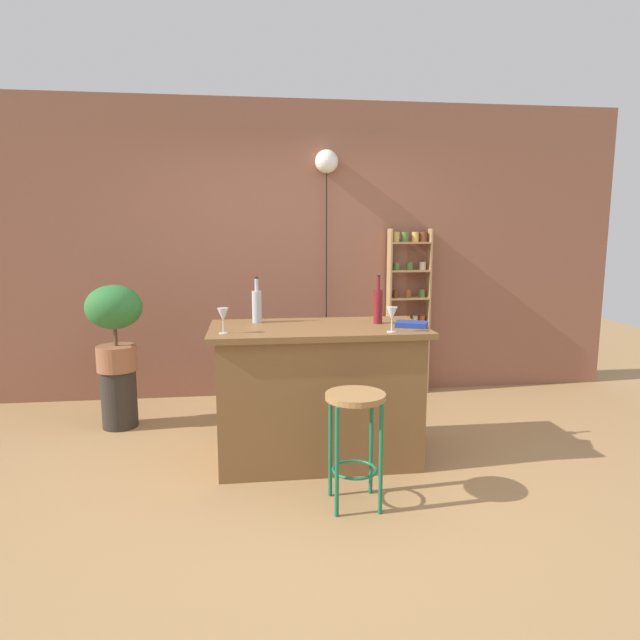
# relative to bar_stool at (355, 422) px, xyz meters

# --- Properties ---
(ground) EXTENTS (12.00, 12.00, 0.00)m
(ground) POSITION_rel_bar_stool_xyz_m (-0.13, 0.41, -0.51)
(ground) COLOR #A37A4C
(back_wall) EXTENTS (6.40, 0.10, 2.80)m
(back_wall) POSITION_rel_bar_stool_xyz_m (-0.13, 2.36, 0.89)
(back_wall) COLOR #8C5642
(back_wall) RESTS_ON ground
(kitchen_counter) EXTENTS (1.47, 0.76, 0.95)m
(kitchen_counter) POSITION_rel_bar_stool_xyz_m (-0.13, 0.71, -0.03)
(kitchen_counter) COLOR brown
(kitchen_counter) RESTS_ON ground
(bar_stool) EXTENTS (0.35, 0.35, 0.68)m
(bar_stool) POSITION_rel_bar_stool_xyz_m (0.00, 0.00, 0.00)
(bar_stool) COLOR #196642
(bar_stool) RESTS_ON ground
(spice_shelf) EXTENTS (0.41, 0.15, 1.62)m
(spice_shelf) POSITION_rel_bar_stool_xyz_m (0.95, 2.22, 0.30)
(spice_shelf) COLOR #A87F51
(spice_shelf) RESTS_ON ground
(plant_stool) EXTENTS (0.28, 0.28, 0.48)m
(plant_stool) POSITION_rel_bar_stool_xyz_m (-1.67, 1.54, -0.27)
(plant_stool) COLOR #2D2823
(plant_stool) RESTS_ON ground
(potted_plant) EXTENTS (0.44, 0.40, 0.70)m
(potted_plant) POSITION_rel_bar_stool_xyz_m (-1.67, 1.54, 0.39)
(potted_plant) COLOR #935B3D
(potted_plant) RESTS_ON plant_stool
(bottle_sauce_amber) EXTENTS (0.06, 0.06, 0.34)m
(bottle_sauce_amber) POSITION_rel_bar_stool_xyz_m (0.31, 0.77, 0.57)
(bottle_sauce_amber) COLOR maroon
(bottle_sauce_amber) RESTS_ON kitchen_counter
(bottle_soda_blue) EXTENTS (0.07, 0.07, 0.33)m
(bottle_soda_blue) POSITION_rel_bar_stool_xyz_m (-0.54, 0.93, 0.56)
(bottle_soda_blue) COLOR #B2B2B7
(bottle_soda_blue) RESTS_ON kitchen_counter
(wine_glass_left) EXTENTS (0.07, 0.07, 0.16)m
(wine_glass_left) POSITION_rel_bar_stool_xyz_m (-0.76, 0.52, 0.56)
(wine_glass_left) COLOR silver
(wine_glass_left) RESTS_ON kitchen_counter
(wine_glass_center) EXTENTS (0.07, 0.07, 0.16)m
(wine_glass_center) POSITION_rel_bar_stool_xyz_m (0.32, 0.43, 0.56)
(wine_glass_center) COLOR silver
(wine_glass_center) RESTS_ON kitchen_counter
(cookbook) EXTENTS (0.25, 0.22, 0.03)m
(cookbook) POSITION_rel_bar_stool_xyz_m (0.50, 0.61, 0.46)
(cookbook) COLOR navy
(cookbook) RESTS_ON kitchen_counter
(pendant_globe_light) EXTENTS (0.22, 0.22, 2.34)m
(pendant_globe_light) POSITION_rel_bar_stool_xyz_m (0.14, 2.25, 1.69)
(pendant_globe_light) COLOR black
(pendant_globe_light) RESTS_ON ground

